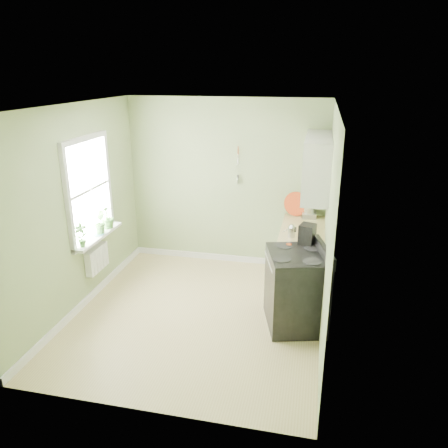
% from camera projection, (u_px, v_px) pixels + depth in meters
% --- Properties ---
extents(floor, '(3.20, 3.60, 0.02)m').
position_uv_depth(floor, '(197.00, 315.00, 5.84)').
color(floor, tan).
rests_on(floor, ground).
extents(ceiling, '(3.20, 3.60, 0.02)m').
position_uv_depth(ceiling, '(192.00, 105.00, 4.93)').
color(ceiling, white).
rests_on(ceiling, wall_back).
extents(wall_back, '(3.20, 0.02, 2.70)m').
position_uv_depth(wall_back, '(226.00, 183.00, 7.05)').
color(wall_back, '#99AD76').
rests_on(wall_back, floor).
extents(wall_left, '(0.02, 3.60, 2.70)m').
position_uv_depth(wall_left, '(77.00, 210.00, 5.71)').
color(wall_left, '#99AD76').
rests_on(wall_left, floor).
extents(wall_right, '(0.02, 3.60, 2.70)m').
position_uv_depth(wall_right, '(329.00, 228.00, 5.06)').
color(wall_right, '#99AD76').
rests_on(wall_right, floor).
extents(base_cabinets, '(0.60, 1.60, 0.87)m').
position_uv_depth(base_cabinets, '(301.00, 263.00, 6.34)').
color(base_cabinets, white).
rests_on(base_cabinets, floor).
extents(countertop, '(0.64, 1.60, 0.04)m').
position_uv_depth(countertop, '(303.00, 233.00, 6.19)').
color(countertop, '#DFCD88').
rests_on(countertop, base_cabinets).
extents(upper_cabinets, '(0.35, 1.40, 0.80)m').
position_uv_depth(upper_cabinets, '(317.00, 166.00, 5.94)').
color(upper_cabinets, white).
rests_on(upper_cabinets, wall_right).
extents(window, '(0.06, 1.14, 1.44)m').
position_uv_depth(window, '(89.00, 190.00, 5.91)').
color(window, white).
rests_on(window, wall_left).
extents(window_sill, '(0.18, 1.14, 0.04)m').
position_uv_depth(window_sill, '(98.00, 236.00, 6.12)').
color(window_sill, white).
rests_on(window_sill, wall_left).
extents(radiator, '(0.12, 0.50, 0.35)m').
position_uv_depth(radiator, '(97.00, 259.00, 6.19)').
color(radiator, white).
rests_on(radiator, wall_left).
extents(wall_utensils, '(0.02, 0.14, 0.58)m').
position_uv_depth(wall_utensils, '(238.00, 171.00, 6.91)').
color(wall_utensils, '#DFCD88').
rests_on(wall_utensils, wall_back).
extents(stove, '(0.88, 0.95, 1.10)m').
position_uv_depth(stove, '(296.00, 289.00, 5.45)').
color(stove, black).
rests_on(stove, floor).
extents(stand_mixer, '(0.23, 0.37, 0.42)m').
position_uv_depth(stand_mixer, '(310.00, 205.00, 6.80)').
color(stand_mixer, '#B2B2B7').
rests_on(stand_mixer, countertop).
extents(kettle, '(0.17, 0.10, 0.18)m').
position_uv_depth(kettle, '(292.00, 231.00, 5.98)').
color(kettle, silver).
rests_on(kettle, countertop).
extents(coffee_maker, '(0.23, 0.24, 0.32)m').
position_uv_depth(coffee_maker, '(307.00, 237.00, 5.58)').
color(coffee_maker, black).
rests_on(coffee_maker, countertop).
extents(red_tray, '(0.39, 0.17, 0.38)m').
position_uv_depth(red_tray, '(296.00, 204.00, 6.82)').
color(red_tray, '#A93614').
rests_on(red_tray, countertop).
extents(jar, '(0.07, 0.07, 0.08)m').
position_uv_depth(jar, '(289.00, 247.00, 5.56)').
color(jar, '#B6A08E').
rests_on(jar, countertop).
extents(plant_a, '(0.21, 0.19, 0.32)m').
position_uv_depth(plant_a, '(81.00, 235.00, 5.64)').
color(plant_a, '#427832').
rests_on(plant_a, window_sill).
extents(plant_b, '(0.22, 0.23, 0.33)m').
position_uv_depth(plant_b, '(100.00, 222.00, 6.11)').
color(plant_b, '#427832').
rests_on(plant_b, window_sill).
extents(plant_c, '(0.25, 0.25, 0.33)m').
position_uv_depth(plant_c, '(107.00, 217.00, 6.33)').
color(plant_c, '#427832').
rests_on(plant_c, window_sill).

